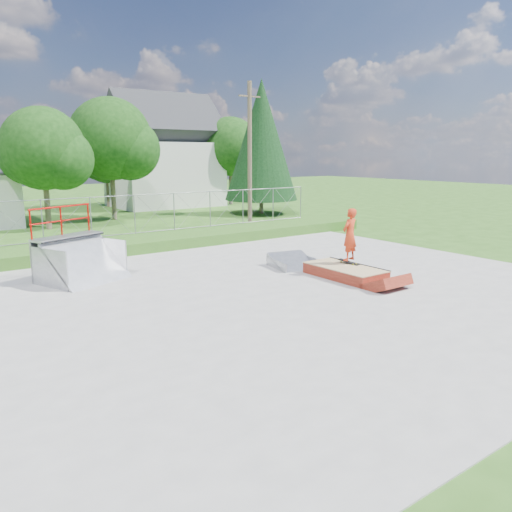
{
  "coord_description": "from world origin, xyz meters",
  "views": [
    {
      "loc": [
        -8.78,
        -11.14,
        4.1
      ],
      "look_at": [
        -0.18,
        0.77,
        1.1
      ],
      "focal_mm": 35.0,
      "sensor_mm": 36.0,
      "label": 1
    }
  ],
  "objects_px": {
    "grind_box": "(345,272)",
    "skater": "(350,237)",
    "flat_bank_ramp": "(294,262)",
    "quarter_pipe": "(82,245)"
  },
  "relations": [
    {
      "from": "grind_box",
      "to": "skater",
      "type": "distance_m",
      "value": 1.25
    },
    {
      "from": "grind_box",
      "to": "skater",
      "type": "relative_size",
      "value": 1.55
    },
    {
      "from": "grind_box",
      "to": "skater",
      "type": "bearing_deg",
      "value": 29.68
    },
    {
      "from": "flat_bank_ramp",
      "to": "skater",
      "type": "xyz_separation_m",
      "value": [
        0.8,
        -1.98,
        1.12
      ]
    },
    {
      "from": "quarter_pipe",
      "to": "flat_bank_ramp",
      "type": "height_order",
      "value": "quarter_pipe"
    },
    {
      "from": "flat_bank_ramp",
      "to": "quarter_pipe",
      "type": "bearing_deg",
      "value": 170.83
    },
    {
      "from": "skater",
      "to": "grind_box",
      "type": "bearing_deg",
      "value": 17.8
    },
    {
      "from": "skater",
      "to": "flat_bank_ramp",
      "type": "bearing_deg",
      "value": -80.33
    },
    {
      "from": "grind_box",
      "to": "flat_bank_ramp",
      "type": "relative_size",
      "value": 1.77
    },
    {
      "from": "flat_bank_ramp",
      "to": "skater",
      "type": "distance_m",
      "value": 2.41
    }
  ]
}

